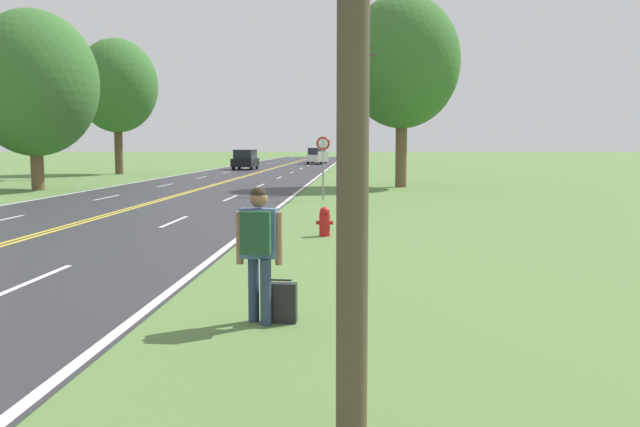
{
  "coord_description": "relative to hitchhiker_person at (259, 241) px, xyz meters",
  "views": [
    {
      "loc": [
        8.39,
        -3.69,
        2.37
      ],
      "look_at": [
        7.56,
        10.44,
        0.91
      ],
      "focal_mm": 38.0,
      "sensor_mm": 36.0,
      "label": 1
    }
  ],
  "objects": [
    {
      "name": "fire_hydrant",
      "position": [
        0.42,
        8.6,
        -0.72
      ],
      "size": [
        0.44,
        0.28,
        0.76
      ],
      "color": "red",
      "rests_on": "ground"
    },
    {
      "name": "utility_pole_midground",
      "position": [
        1.21,
        23.95,
        2.61
      ],
      "size": [
        1.8,
        0.24,
        7.14
      ],
      "color": "brown",
      "rests_on": "ground"
    },
    {
      "name": "tree_mid_treeline",
      "position": [
        -20.19,
        34.88,
        4.37
      ],
      "size": [
        4.15,
        4.15,
        7.9
      ],
      "color": "#473828",
      "rests_on": "ground"
    },
    {
      "name": "utility_pole_far",
      "position": [
        1.21,
        51.58,
        2.99
      ],
      "size": [
        1.8,
        0.24,
        7.9
      ],
      "color": "brown",
      "rests_on": "ground"
    },
    {
      "name": "car_white_suv_approaching",
      "position": [
        -3.93,
        70.42,
        -0.11
      ],
      "size": [
        1.94,
        3.98,
        1.91
      ],
      "rotation": [
        0.0,
        0.0,
        -1.53
      ],
      "color": "black",
      "rests_on": "ground"
    },
    {
      "name": "car_champagne_suv_mid_near",
      "position": [
        -3.77,
        75.97,
        -0.17
      ],
      "size": [
        1.94,
        4.26,
        1.74
      ],
      "rotation": [
        0.0,
        0.0,
        -1.55
      ],
      "color": "black",
      "rests_on": "ground"
    },
    {
      "name": "suitcase",
      "position": [
        0.27,
        0.1,
        -0.84
      ],
      "size": [
        0.45,
        0.19,
        0.58
      ],
      "rotation": [
        0.0,
        0.0,
        1.51
      ],
      "color": "black",
      "rests_on": "ground"
    },
    {
      "name": "tree_behind_sign",
      "position": [
        3.59,
        28.88,
        5.68
      ],
      "size": [
        6.27,
        6.27,
        10.42
      ],
      "color": "brown",
      "rests_on": "ground"
    },
    {
      "name": "tree_left_verge",
      "position": [
        -15.23,
        25.2,
        4.31
      ],
      "size": [
        6.43,
        6.43,
        9.13
      ],
      "color": "brown",
      "rests_on": "ground"
    },
    {
      "name": "hitchhiker_person",
      "position": [
        0.0,
        0.0,
        0.0
      ],
      "size": [
        0.62,
        0.45,
        1.81
      ],
      "rotation": [
        0.0,
        0.0,
        1.51
      ],
      "color": "navy",
      "rests_on": "ground"
    },
    {
      "name": "tree_right_cluster",
      "position": [
        -17.6,
        43.63,
        5.75
      ],
      "size": [
        6.3,
        6.3,
        10.51
      ],
      "color": "brown",
      "rests_on": "ground"
    },
    {
      "name": "traffic_sign",
      "position": [
        -0.22,
        19.69,
        0.93
      ],
      "size": [
        0.6,
        0.1,
        2.69
      ],
      "color": "gray",
      "rests_on": "ground"
    },
    {
      "name": "car_black_suv_nearest",
      "position": [
        -9.27,
        53.61,
        -0.15
      ],
      "size": [
        1.99,
        4.37,
        1.85
      ],
      "rotation": [
        0.0,
        0.0,
        1.55
      ],
      "color": "black",
      "rests_on": "ground"
    }
  ]
}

